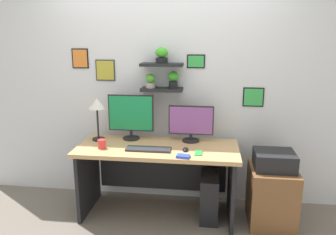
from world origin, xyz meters
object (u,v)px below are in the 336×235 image
desk_lamp (97,107)px  computer_tower_right (209,196)px  desk (159,164)px  printer (274,160)px  computer_mouse (185,149)px  scissors_tray (183,156)px  keyboard (148,149)px  drawer_cabinet (271,196)px  monitor_right (191,123)px  monitor_left (131,116)px  cell_phone (198,153)px  coffee_mug (102,144)px

desk_lamp → computer_tower_right: size_ratio=0.96×
desk → printer: bearing=-3.8°
computer_mouse → scissors_tray: (-0.01, -0.18, -0.00)m
desk → keyboard: size_ratio=3.68×
desk → drawer_cabinet: desk is taller
computer_tower_right → printer: bearing=-1.2°
monitor_right → printer: monitor_right is taller
keyboard → drawer_cabinet: 1.31m
monitor_left → cell_phone: 0.86m
monitor_right → cell_phone: monitor_right is taller
scissors_tray → computer_tower_right: size_ratio=0.26×
keyboard → computer_mouse: (0.36, 0.03, 0.01)m
monitor_left → cell_phone: size_ratio=3.48×
keyboard → coffee_mug: coffee_mug is taller
computer_mouse → coffee_mug: size_ratio=1.00×
monitor_right → coffee_mug: size_ratio=5.23×
monitor_right → printer: (0.83, -0.24, -0.28)m
coffee_mug → monitor_right: bearing=21.9°
drawer_cabinet → monitor_left: bearing=170.7°
cell_phone → drawer_cabinet: 0.87m
monitor_right → scissors_tray: bearing=-94.5°
desk_lamp → computer_tower_right: bearing=-6.6°
coffee_mug → scissors_tray: bearing=-10.4°
monitor_left → drawer_cabinet: 1.65m
printer → computer_tower_right: size_ratio=0.81×
monitor_right → drawer_cabinet: bearing=-16.2°
keyboard → computer_mouse: bearing=4.0°
coffee_mug → printer: 1.69m
monitor_left → monitor_right: 0.65m
monitor_left → coffee_mug: size_ratio=5.41×
monitor_left → computer_mouse: bearing=-27.2°
desk → computer_mouse: 0.40m
keyboard → cell_phone: bearing=-3.4°
monitor_right → computer_mouse: 0.37m
cell_phone → printer: bearing=10.6°
monitor_left → computer_mouse: size_ratio=5.41×
scissors_tray → computer_mouse: bearing=87.6°
monitor_right → keyboard: (-0.39, -0.34, -0.19)m
desk_lamp → scissors_tray: desk_lamp is taller
desk → coffee_mug: (-0.54, -0.18, 0.26)m
desk_lamp → cell_phone: 1.17m
coffee_mug → computer_tower_right: 1.21m
coffee_mug → printer: size_ratio=0.24×
monitor_left → scissors_tray: bearing=-39.5°
keyboard → computer_tower_right: size_ratio=0.94×
monitor_right → computer_tower_right: 0.78m
desk → monitor_right: size_ratio=3.44×
cell_phone → drawer_cabinet: bearing=10.6°
monitor_left → computer_tower_right: monitor_left is taller
desk → keyboard: bearing=-111.8°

